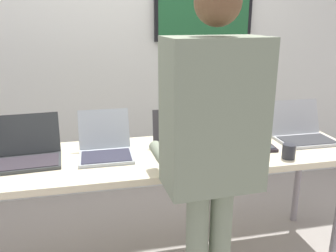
{
  "coord_description": "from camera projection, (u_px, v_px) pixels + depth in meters",
  "views": [
    {
      "loc": [
        -0.32,
        -2.07,
        1.62
      ],
      "look_at": [
        0.19,
        0.19,
        0.91
      ],
      "focal_mm": 37.97,
      "sensor_mm": 36.0,
      "label": 1
    }
  ],
  "objects": [
    {
      "name": "back_wall",
      "position": [
        126.0,
        45.0,
        3.12
      ],
      "size": [
        8.0,
        0.11,
        2.76
      ],
      "color": "silver",
      "rests_on": "ground"
    },
    {
      "name": "workbench",
      "position": [
        146.0,
        163.0,
        2.26
      ],
      "size": [
        2.75,
        0.7,
        0.79
      ],
      "color": "beige",
      "rests_on": "ground"
    },
    {
      "name": "laptop_station_0",
      "position": [
        28.0,
        152.0,
        2.13
      ],
      "size": [
        0.4,
        0.35,
        0.26
      ],
      "color": "#343839",
      "rests_on": "workbench"
    },
    {
      "name": "laptop_station_1",
      "position": [
        105.0,
        146.0,
        2.22
      ],
      "size": [
        0.33,
        0.36,
        0.26
      ],
      "color": "#A9B3BA",
      "rests_on": "workbench"
    },
    {
      "name": "laptop_station_2",
      "position": [
        180.0,
        141.0,
        2.31
      ],
      "size": [
        0.37,
        0.31,
        0.25
      ],
      "color": "#3C393E",
      "rests_on": "workbench"
    },
    {
      "name": "laptop_station_3",
      "position": [
        246.0,
        137.0,
        2.41
      ],
      "size": [
        0.34,
        0.36,
        0.23
      ],
      "color": "#261F27",
      "rests_on": "workbench"
    },
    {
      "name": "laptop_station_4",
      "position": [
        301.0,
        131.0,
        2.51
      ],
      "size": [
        0.38,
        0.35,
        0.26
      ],
      "color": "#B0B5B8",
      "rests_on": "workbench"
    },
    {
      "name": "person",
      "position": [
        212.0,
        141.0,
        1.62
      ],
      "size": [
        0.45,
        0.6,
        1.78
      ],
      "color": "gray",
      "rests_on": "ground"
    },
    {
      "name": "coffee_mug",
      "position": [
        289.0,
        151.0,
        2.17
      ],
      "size": [
        0.08,
        0.08,
        0.09
      ],
      "color": "#292A31",
      "rests_on": "workbench"
    }
  ]
}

